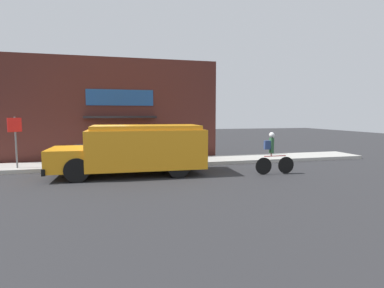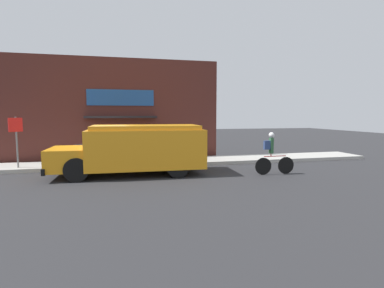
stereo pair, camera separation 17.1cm
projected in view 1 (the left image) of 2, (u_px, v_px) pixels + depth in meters
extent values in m
plane|color=#2B2B2D|center=(101.00, 170.00, 13.30)|extent=(70.00, 70.00, 0.00)
cube|color=#ADAAA3|center=(102.00, 165.00, 14.29)|extent=(28.00, 2.08, 0.18)
cube|color=#4C231E|center=(102.00, 110.00, 15.39)|extent=(12.30, 0.18, 5.40)
cube|color=#1E4C93|center=(120.00, 98.00, 15.45)|extent=(3.39, 0.05, 0.82)
cube|color=black|center=(121.00, 117.00, 15.17)|extent=(3.56, 0.84, 0.10)
cube|color=orange|center=(146.00, 148.00, 12.37)|extent=(4.73, 2.42, 1.55)
cube|color=orange|center=(69.00, 159.00, 11.75)|extent=(1.49, 2.14, 0.85)
cube|color=orange|center=(146.00, 127.00, 12.29)|extent=(4.35, 2.23, 0.17)
cube|color=black|center=(50.00, 168.00, 11.64)|extent=(0.19, 2.24, 0.24)
cube|color=red|center=(116.00, 144.00, 13.44)|extent=(0.04, 0.44, 0.44)
cylinder|color=black|center=(84.00, 162.00, 12.83)|extent=(0.91, 0.29, 0.90)
cylinder|color=black|center=(77.00, 170.00, 10.92)|extent=(0.91, 0.29, 0.90)
cylinder|color=black|center=(171.00, 159.00, 13.64)|extent=(0.91, 0.29, 0.90)
cylinder|color=black|center=(178.00, 166.00, 11.74)|extent=(0.91, 0.29, 0.90)
cylinder|color=black|center=(286.00, 165.00, 12.59)|extent=(0.71, 0.05, 0.71)
cylinder|color=black|center=(264.00, 166.00, 12.35)|extent=(0.71, 0.05, 0.71)
cylinder|color=red|center=(275.00, 156.00, 12.43)|extent=(0.98, 0.05, 0.04)
cylinder|color=red|center=(271.00, 155.00, 12.38)|extent=(0.04, 0.04, 0.12)
cube|color=#2D5B38|center=(271.00, 146.00, 12.35)|extent=(0.12, 0.20, 0.64)
sphere|color=white|center=(272.00, 135.00, 12.30)|extent=(0.23, 0.23, 0.23)
cube|color=navy|center=(267.00, 145.00, 12.30)|extent=(0.26, 0.14, 0.36)
cylinder|color=slate|center=(16.00, 142.00, 12.82)|extent=(0.07, 0.07, 2.21)
cube|color=red|center=(15.00, 125.00, 12.70)|extent=(0.45, 0.45, 0.60)
cylinder|color=#2D5138|center=(80.00, 154.00, 14.22)|extent=(0.55, 0.55, 0.82)
cylinder|color=black|center=(79.00, 145.00, 14.18)|extent=(0.56, 0.56, 0.04)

